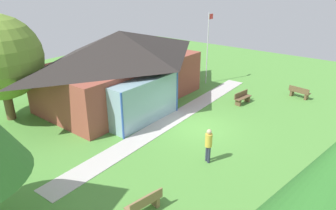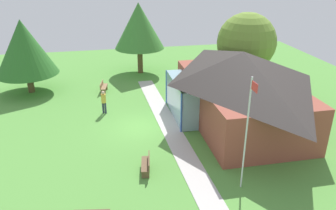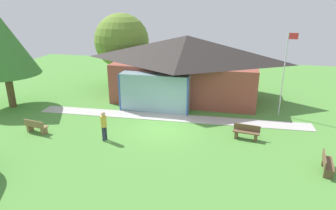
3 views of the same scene
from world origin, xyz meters
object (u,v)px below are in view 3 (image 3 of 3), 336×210
at_px(flagpole, 285,70).
at_px(tree_behind_pavilion_left, 122,41).
at_px(visitor_strolling_lawn, 104,124).
at_px(pavilion, 185,66).
at_px(bench_mid_left, 36,127).
at_px(bench_lawn_far_right, 327,164).
at_px(bench_mid_right, 246,132).
at_px(tree_west_hedge, 2,45).

relative_size(flagpole, tree_behind_pavilion_left, 0.90).
xyz_separation_m(flagpole, visitor_strolling_lawn, (-10.17, -6.39, -2.15)).
distance_m(pavilion, bench_mid_left, 11.86).
bearing_deg(flagpole, bench_lawn_far_right, -79.45).
height_order(pavilion, visitor_strolling_lawn, pavilion).
distance_m(flagpole, tree_behind_pavilion_left, 14.88).
xyz_separation_m(bench_mid_right, tree_behind_pavilion_left, (-11.37, 10.27, 3.51)).
relative_size(visitor_strolling_lawn, tree_behind_pavilion_left, 0.27).
relative_size(pavilion, bench_mid_left, 7.64).
bearing_deg(tree_behind_pavilion_left, flagpole, -23.26).
bearing_deg(pavilion, bench_mid_right, -55.32).
height_order(flagpole, bench_mid_left, flagpole).
bearing_deg(visitor_strolling_lawn, pavilion, 7.54).
bearing_deg(visitor_strolling_lawn, bench_mid_left, 116.05).
bearing_deg(bench_lawn_far_right, pavilion, -130.10).
bearing_deg(pavilion, visitor_strolling_lawn, -109.03).
relative_size(pavilion, bench_mid_right, 7.67).
relative_size(bench_lawn_far_right, tree_behind_pavilion_left, 0.24).
bearing_deg(tree_west_hedge, bench_mid_right, -6.04).
bearing_deg(bench_mid_left, bench_lawn_far_right, 7.17).
distance_m(flagpole, tree_west_hedge, 19.47).
relative_size(bench_mid_right, bench_lawn_far_right, 1.00).
distance_m(flagpole, visitor_strolling_lawn, 12.21).
bearing_deg(tree_west_hedge, visitor_strolling_lawn, -22.67).
xyz_separation_m(bench_lawn_far_right, visitor_strolling_lawn, (-11.51, 0.80, 0.62)).
distance_m(bench_lawn_far_right, tree_behind_pavilion_left, 20.19).
height_order(bench_mid_right, visitor_strolling_lawn, visitor_strolling_lawn).
bearing_deg(visitor_strolling_lawn, bench_mid_right, -49.24).
xyz_separation_m(flagpole, tree_behind_pavilion_left, (-13.65, 5.87, 0.73)).
height_order(visitor_strolling_lawn, tree_west_hedge, tree_west_hedge).
xyz_separation_m(bench_lawn_far_right, tree_west_hedge, (-20.58, 4.59, 4.21)).
xyz_separation_m(pavilion, bench_mid_right, (4.80, -6.94, -2.17)).
height_order(flagpole, visitor_strolling_lawn, flagpole).
bearing_deg(visitor_strolling_lawn, tree_behind_pavilion_left, 42.42).
distance_m(pavilion, bench_lawn_far_right, 13.06).
height_order(bench_mid_right, tree_west_hedge, tree_west_hedge).
bearing_deg(flagpole, tree_west_hedge, -172.29).
xyz_separation_m(visitor_strolling_lawn, tree_west_hedge, (-9.07, 3.79, 3.59)).
height_order(bench_lawn_far_right, visitor_strolling_lawn, visitor_strolling_lawn).
distance_m(bench_lawn_far_right, visitor_strolling_lawn, 11.56).
xyz_separation_m(bench_mid_right, tree_west_hedge, (-16.96, 1.80, 4.21)).
height_order(bench_mid_left, bench_mid_right, same).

